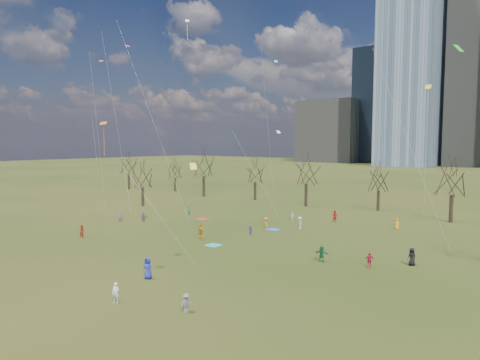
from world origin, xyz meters
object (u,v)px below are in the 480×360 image
Objects in this scene: blanket_navy at (273,230)px; person_4 at (201,232)px; blanket_teal at (213,245)px; person_1 at (116,293)px; person_2 at (82,231)px; blanket_crimson at (202,219)px; person_0 at (148,268)px.

person_4 is at bearing -108.69° from blanket_navy.
blanket_teal is 11.23m from blanket_navy.
blanket_teal is 0.85× the size of person_4.
person_1 is 20.24m from person_4.
person_4 is (11.85, 7.97, 0.15)m from person_2.
blanket_navy and blanket_crimson have the same top height.
blanket_teal is at bearing -46.22° from person_2.
blanket_teal is at bearing -42.51° from blanket_crimson.
blanket_navy is 28.78m from person_1.
blanket_navy is (0.40, 11.22, 0.00)m from blanket_teal.
person_4 reaches higher than person_1.
blanket_crimson is (-12.25, 11.23, 0.00)m from blanket_teal.
person_0 is 19.07m from person_2.
blanket_crimson is (-12.65, 0.01, 0.00)m from blanket_navy.
blanket_navy is 1.02× the size of person_2.
person_1 is at bearing -78.95° from blanket_navy.
person_0 reaches higher than blanket_navy.
blanket_navy is 1.09× the size of person_1.
person_0 is at bearing -56.02° from blanket_crimson.
person_4 is (-3.41, -10.07, 0.92)m from blanket_navy.
person_0 is 5.50m from person_1.
person_4 is (-8.92, 18.16, 0.20)m from person_1.
blanket_crimson is at bearing 179.96° from blanket_navy.
person_2 is at bearing -98.24° from blanket_crimson.
blanket_crimson is at bearing 111.78° from person_0.
person_1 is (2.45, -4.92, -0.18)m from person_0.
blanket_navy is at bearing 85.30° from person_0.
blanket_teal and blanket_navy have the same top height.
person_1 is at bearing -75.77° from person_0.
blanket_teal is 12.61m from person_0.
blanket_navy is at bearing -0.04° from blanket_crimson.
blanket_crimson is 33.59m from person_1.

